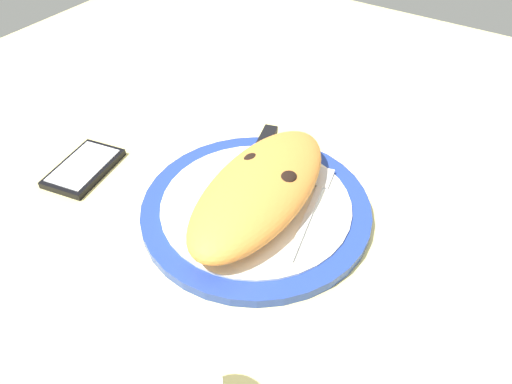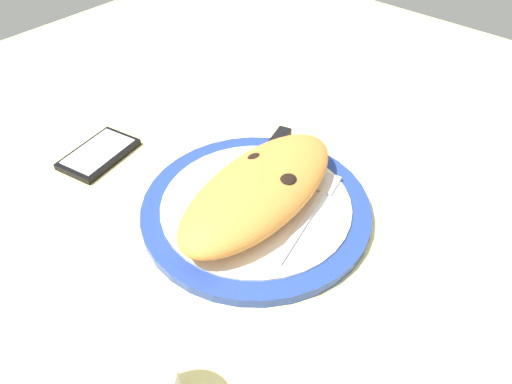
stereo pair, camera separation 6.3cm
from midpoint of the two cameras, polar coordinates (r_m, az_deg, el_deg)
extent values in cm
cube|color=#E5D684|center=(66.50, -2.71, -3.42)|extent=(150.00, 150.00, 3.00)
cylinder|color=#233D99|center=(64.95, -2.77, -2.07)|extent=(30.39, 30.39, 1.37)
cylinder|color=white|center=(64.37, -2.80, -1.54)|extent=(25.16, 25.16, 0.30)
ellipsoid|color=orange|center=(61.93, -2.68, -0.04)|extent=(28.10, 13.94, 5.44)
ellipsoid|color=black|center=(60.80, 0.53, 1.59)|extent=(3.77, 3.53, 1.05)
ellipsoid|color=black|center=(61.69, -0.53, 2.55)|extent=(2.93, 2.88, 0.77)
ellipsoid|color=black|center=(63.65, -3.29, 3.70)|extent=(2.95, 2.71, 0.89)
cube|color=silver|center=(61.67, 2.94, -3.54)|extent=(13.75, 3.98, 0.40)
cube|color=silver|center=(67.98, 5.31, 1.55)|extent=(4.39, 3.04, 0.40)
cube|color=silver|center=(65.46, -4.61, -0.32)|extent=(13.17, 5.20, 0.40)
cube|color=black|center=(73.08, -1.58, 5.48)|extent=(8.89, 4.32, 1.20)
cube|color=black|center=(76.87, -21.68, 2.50)|extent=(12.39, 8.94, 1.00)
cube|color=white|center=(76.53, -21.79, 2.83)|extent=(10.87, 7.66, 0.16)
camera|label=1|loc=(0.03, -92.87, -2.61)|focal=34.29mm
camera|label=2|loc=(0.03, 87.13, 2.61)|focal=34.29mm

